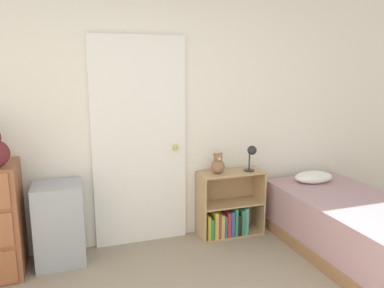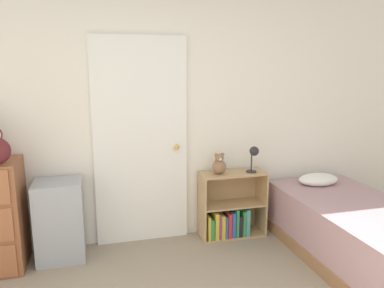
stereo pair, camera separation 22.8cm
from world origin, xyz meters
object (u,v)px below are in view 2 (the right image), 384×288
at_px(bookshelf, 229,213).
at_px(desk_lamp, 254,154).
at_px(teddy_bear, 219,165).
at_px(bed, 362,235).
at_px(storage_bin, 60,220).

height_order(bookshelf, desk_lamp, desk_lamp).
xyz_separation_m(teddy_bear, bed, (1.05, -0.84, -0.50)).
bearing_deg(bookshelf, teddy_bear, 179.52).
relative_size(teddy_bear, desk_lamp, 0.80).
height_order(bookshelf, teddy_bear, teddy_bear).
bearing_deg(bed, storage_bin, 162.98).
distance_m(bookshelf, teddy_bear, 0.54).
xyz_separation_m(teddy_bear, desk_lamp, (0.35, -0.04, 0.10)).
relative_size(storage_bin, teddy_bear, 3.40).
distance_m(teddy_bear, desk_lamp, 0.37).
bearing_deg(bed, teddy_bear, 141.36).
relative_size(bookshelf, desk_lamp, 2.51).
xyz_separation_m(storage_bin, bookshelf, (1.65, 0.05, -0.12)).
distance_m(bookshelf, desk_lamp, 0.67).
relative_size(storage_bin, bed, 0.37).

